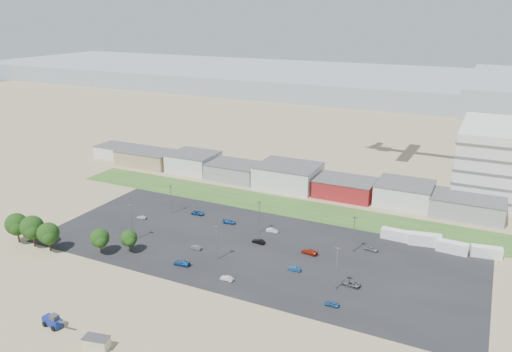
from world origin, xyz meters
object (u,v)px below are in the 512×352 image
Objects in this scene: parked_car_3 at (182,263)px; parked_car_11 at (272,230)px; parked_car_4 at (196,247)px; parked_car_12 at (309,252)px; parked_car_2 at (332,304)px; parked_car_8 at (371,249)px; box_trailer_a at (395,235)px; parked_car_5 at (142,217)px; parked_car_6 at (229,222)px; telehandler at (52,320)px; tree_far_left at (17,226)px; parked_car_13 at (227,278)px; parked_car_9 at (198,213)px; parked_car_7 at (259,241)px; parked_car_0 at (351,283)px; portable_shed at (97,343)px; parked_car_1 at (294,269)px.

parked_car_11 is at bearing 150.53° from parked_car_3.
parked_car_12 is (28.95, 10.85, 0.10)m from parked_car_4.
parked_car_4 is 0.95× the size of parked_car_11.
parked_car_8 is at bearing 173.22° from parked_car_2.
box_trailer_a is 2.46× the size of parked_car_5.
parked_car_6 reaches higher than parked_car_2.
telehandler is 0.73× the size of tree_far_left.
parked_car_5 is at bearing -104.64° from parked_car_4.
parked_car_2 is 26.36m from parked_car_13.
parked_car_9 is 0.94× the size of parked_car_12.
parked_car_4 is 30.92m from parked_car_12.
parked_car_9 is (-26.44, 10.19, -0.03)m from parked_car_7.
parked_car_2 is (89.24, 7.85, -4.40)m from tree_far_left.
parked_car_9 reaches higher than parked_car_2.
parked_car_13 is (-27.73, -10.74, -0.07)m from parked_car_0.
parked_car_9 is (-12.43, 1.70, 0.01)m from parked_car_6.
parked_car_7 is (8.35, 55.01, -0.65)m from portable_shed.
parked_car_4 is at bearing -47.74° from parked_car_7.
parked_car_1 is at bearing -121.24° from box_trailer_a.
parked_car_1 is at bearing 5.29° from parked_car_12.
box_trailer_a is at bearing -77.99° from parked_car_11.
parked_car_9 is 42.51m from parked_car_13.
parked_car_13 is at bearing 61.07° from portable_shed.
tree_far_left is at bearing -88.96° from parked_car_2.
parked_car_0 is (51.14, 42.70, -0.88)m from telehandler.
portable_shed reaches higher than parked_car_4.
portable_shed is 13.34m from telehandler.
parked_car_8 is 41.59m from parked_car_13.
box_trailer_a is at bearing 128.49° from parked_car_4.
parked_car_4 is at bearing 173.10° from parked_car_6.
parked_car_0 is 18.17m from parked_car_12.
parked_car_8 is at bearing -172.54° from parked_car_0.
telehandler is 56.41m from parked_car_5.
box_trailer_a reaches higher than parked_car_9.
telehandler is at bearing 165.68° from parked_car_6.
parked_car_7 is (40.57, 0.41, 0.08)m from parked_car_5.
box_trailer_a is (55.55, 72.92, -0.04)m from telehandler.
parked_car_2 is (13.36, -11.01, -0.02)m from parked_car_1.
parked_car_3 is 28.56m from parked_car_6.
parked_car_5 is 40.57m from parked_car_7.
parked_car_0 is at bearing 112.08° from parked_car_13.
parked_car_2 is (49.76, 32.47, -0.97)m from telehandler.
parked_car_4 is at bearing 118.00° from parked_car_8.
parked_car_6 is (-5.67, 63.50, -0.69)m from portable_shed.
parked_car_2 is at bearing -179.47° from parked_car_8.
telehandler is 39.63m from parked_car_13.
tree_far_left is at bearing -85.14° from parked_car_3.
parked_car_1 is 34.27m from parked_car_6.
parked_car_0 is 34.92m from parked_car_11.
box_trailer_a is 10.97m from parked_car_8.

